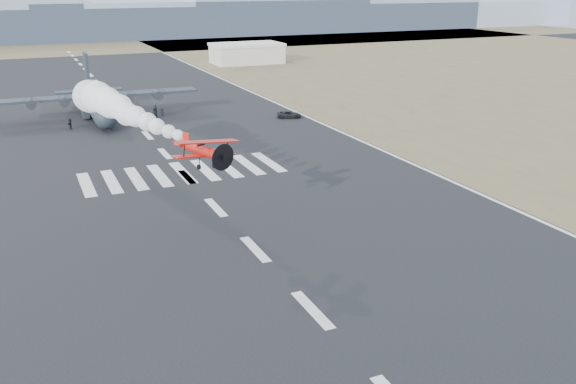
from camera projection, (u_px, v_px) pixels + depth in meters
scrub_far at (62, 45)px, 234.02m from camera, size 500.00×80.00×0.00m
runway_markings at (165, 154)px, 87.38m from camera, size 60.00×260.00×0.01m
ridge_seg_d at (54, 23)px, 257.77m from camera, size 150.00×50.00×13.00m
ridge_seg_e at (202, 17)px, 282.43m from camera, size 150.00×50.00×15.00m
ridge_seg_f at (327, 12)px, 307.09m from camera, size 150.00×50.00×17.00m
ridge_seg_g at (432, 13)px, 332.73m from camera, size 150.00×50.00×13.00m
hangar_right at (247, 53)px, 181.71m from camera, size 20.50×12.50×5.90m
aerobatic_biplane at (204, 150)px, 55.73m from camera, size 6.94×6.36×3.08m
smoke_trail at (107, 103)px, 76.21m from camera, size 7.88×31.48×4.34m
transport_aircraft at (95, 102)px, 110.35m from camera, size 36.07×29.74×10.45m
support_vehicle at (289, 114)px, 110.00m from camera, size 4.88×3.48×1.23m
crew_a at (156, 110)px, 112.28m from camera, size 0.83×0.78×1.80m
crew_b at (156, 113)px, 109.97m from camera, size 0.97×0.70×1.82m
crew_c at (162, 113)px, 110.20m from camera, size 1.12×0.57×1.70m
crew_d at (115, 118)px, 105.99m from camera, size 1.00×1.11×1.70m
crew_e at (154, 113)px, 110.03m from camera, size 0.57×0.87×1.73m
crew_f at (70, 124)px, 101.45m from camera, size 1.20×1.75×1.81m
crew_g at (101, 121)px, 104.34m from camera, size 0.64×0.56×1.56m
crew_h at (111, 115)px, 108.35m from camera, size 0.86×0.53×1.76m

